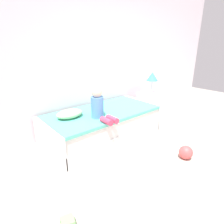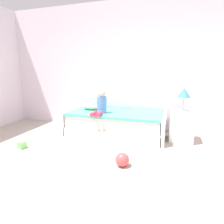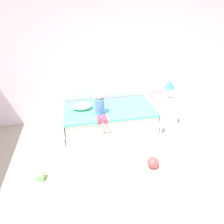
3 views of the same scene
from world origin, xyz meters
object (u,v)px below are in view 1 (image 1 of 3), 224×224
at_px(bed, 103,124).
at_px(toy_ball, 186,152).
at_px(nightstand, 150,106).
at_px(child_figure, 99,106).
at_px(toy_block, 68,224).
at_px(pillow, 70,114).
at_px(table_lamp, 152,78).

bearing_deg(bed, toy_ball, -69.66).
relative_size(nightstand, child_figure, 1.18).
distance_m(nightstand, toy_block, 3.02).
relative_size(bed, pillow, 4.80).
distance_m(toy_ball, toy_block, 1.89).
distance_m(table_lamp, pillow, 1.98).
bearing_deg(toy_ball, child_figure, 123.60).
bearing_deg(toy_block, bed, 42.21).
distance_m(pillow, toy_ball, 1.88).
bearing_deg(toy_ball, table_lamp, 58.28).
bearing_deg(bed, nightstand, 0.73).
bearing_deg(child_figure, nightstand, 8.75).
xyz_separation_m(nightstand, child_figure, (-1.60, -0.25, 0.40)).
height_order(bed, nightstand, nightstand).
distance_m(pillow, toy_block, 1.65).
bearing_deg(pillow, table_lamp, -2.44).
bearing_deg(bed, pillow, 170.42).
xyz_separation_m(pillow, toy_ball, (1.09, -1.45, -0.46)).
bearing_deg(table_lamp, nightstand, 180.00).
bearing_deg(pillow, nightstand, -2.44).
height_order(bed, pillow, pillow).
relative_size(bed, toy_ball, 10.35).
xyz_separation_m(nightstand, toy_ball, (-0.85, -1.37, -0.20)).
distance_m(bed, toy_ball, 1.45).
bearing_deg(toy_block, nightstand, 24.94).
relative_size(bed, table_lamp, 4.69).
relative_size(nightstand, table_lamp, 1.33).
relative_size(nightstand, pillow, 1.36).
distance_m(nightstand, pillow, 1.96).
relative_size(nightstand, toy_ball, 2.94).
height_order(nightstand, table_lamp, table_lamp).
bearing_deg(child_figure, toy_block, -137.94).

